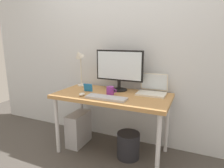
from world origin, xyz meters
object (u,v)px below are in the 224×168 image
object	(u,v)px
mouse	(82,94)
computer_tower	(79,129)
laptop	(152,89)
keyboard	(106,98)
photo_frame	(88,87)
monitor	(119,68)
wastebasket	(128,145)
desk	(112,100)
desk_lamp	(79,60)
coffee_mug	(110,91)

from	to	relation	value
mouse	computer_tower	distance (m)	0.60
laptop	keyboard	size ratio (longest dim) A/B	0.73
mouse	photo_frame	size ratio (longest dim) A/B	0.82
monitor	wastebasket	bearing A→B (deg)	-47.00
photo_frame	desk	bearing A→B (deg)	-0.29
desk_lamp	coffee_mug	distance (m)	0.66
monitor	photo_frame	distance (m)	0.44
keyboard	wastebasket	xyz separation A→B (m)	(0.20, 0.16, -0.59)
photo_frame	desk_lamp	bearing A→B (deg)	140.56
monitor	photo_frame	bearing A→B (deg)	-148.79
laptop	computer_tower	xyz separation A→B (m)	(-0.89, -0.21, -0.58)
desk_lamp	mouse	xyz separation A→B (m)	(0.27, -0.39, -0.34)
desk_lamp	wastebasket	xyz separation A→B (m)	(0.77, -0.23, -0.93)
laptop	computer_tower	size ratio (longest dim) A/B	0.76
mouse	photo_frame	xyz separation A→B (m)	(-0.03, 0.19, 0.03)
wastebasket	monitor	bearing A→B (deg)	133.00
monitor	desk_lamp	bearing A→B (deg)	179.89
desk_lamp	desk	bearing A→B (deg)	-19.66
monitor	wastebasket	world-z (taller)	monitor
coffee_mug	wastebasket	xyz separation A→B (m)	(0.23, -0.00, -0.63)
coffee_mug	keyboard	bearing A→B (deg)	-80.57
desk	computer_tower	distance (m)	0.65
mouse	photo_frame	world-z (taller)	photo_frame
desk_lamp	photo_frame	size ratio (longest dim) A/B	4.47
keyboard	mouse	xyz separation A→B (m)	(-0.30, -0.00, 0.01)
laptop	coffee_mug	size ratio (longest dim) A/B	2.64
desk	desk_lamp	bearing A→B (deg)	160.34
desk	mouse	distance (m)	0.35
desk	laptop	xyz separation A→B (m)	(0.42, 0.21, 0.13)
keyboard	photo_frame	bearing A→B (deg)	150.17
keyboard	coffee_mug	xyz separation A→B (m)	(-0.03, 0.16, 0.03)
laptop	photo_frame	distance (m)	0.76
desk	laptop	distance (m)	0.48
mouse	photo_frame	distance (m)	0.20
laptop	coffee_mug	distance (m)	0.49
monitor	desk_lamp	xyz separation A→B (m)	(-0.56, 0.00, 0.07)
laptop	desk	bearing A→B (deg)	-152.78
photo_frame	keyboard	bearing A→B (deg)	-29.83
coffee_mug	computer_tower	bearing A→B (deg)	176.41
coffee_mug	mouse	bearing A→B (deg)	-148.55
monitor	coffee_mug	xyz separation A→B (m)	(-0.02, -0.22, -0.23)
desk_lamp	wastebasket	world-z (taller)	desk_lamp
keyboard	photo_frame	size ratio (longest dim) A/B	4.00
laptop	wastebasket	world-z (taller)	laptop
laptop	photo_frame	size ratio (longest dim) A/B	2.91
keyboard	photo_frame	xyz separation A→B (m)	(-0.33, 0.19, 0.04)
computer_tower	laptop	bearing A→B (deg)	13.26
coffee_mug	wastebasket	distance (m)	0.67
desk	wastebasket	bearing A→B (deg)	-7.64
monitor	mouse	world-z (taller)	monitor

